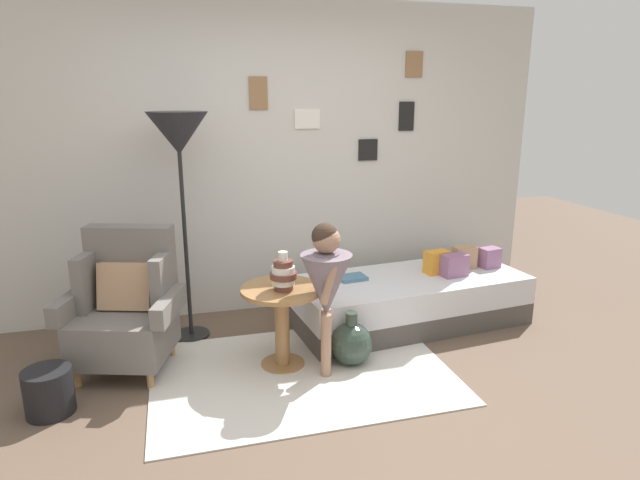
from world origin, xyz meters
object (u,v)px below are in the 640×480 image
(side_table, at_px, (282,311))
(demijohn_near, at_px, (351,343))
(daybed, at_px, (409,300))
(person_child, at_px, (326,281))
(vase_striped, at_px, (283,274))
(armchair, at_px, (126,307))
(floor_lamp, at_px, (179,141))
(book_on_daybed, at_px, (352,278))
(magazine_basket, at_px, (49,391))

(side_table, xyz_separation_m, demijohn_near, (0.47, -0.10, -0.26))
(side_table, bearing_deg, daybed, 21.40)
(side_table, xyz_separation_m, person_child, (0.26, -0.18, 0.26))
(vase_striped, height_order, person_child, person_child)
(armchair, relative_size, floor_lamp, 0.56)
(daybed, height_order, demijohn_near, daybed)
(book_on_daybed, bearing_deg, floor_lamp, 173.59)
(side_table, distance_m, magazine_basket, 1.49)
(floor_lamp, bearing_deg, side_table, -47.81)
(daybed, height_order, vase_striped, vase_striped)
(side_table, height_order, person_child, person_child)
(demijohn_near, bearing_deg, side_table, 167.86)
(armchair, distance_m, daybed, 2.21)
(side_table, bearing_deg, floor_lamp, 132.19)
(person_child, relative_size, demijohn_near, 2.73)
(side_table, bearing_deg, person_child, -34.78)
(armchair, relative_size, magazine_basket, 3.46)
(side_table, relative_size, person_child, 0.55)
(armchair, distance_m, book_on_daybed, 1.73)
(floor_lamp, height_order, book_on_daybed, floor_lamp)
(floor_lamp, height_order, demijohn_near, floor_lamp)
(person_child, distance_m, book_on_daybed, 0.85)
(floor_lamp, relative_size, book_on_daybed, 7.85)
(daybed, distance_m, magazine_basket, 2.70)
(armchair, bearing_deg, floor_lamp, 42.05)
(vase_striped, xyz_separation_m, demijohn_near, (0.46, -0.06, -0.53))
(floor_lamp, bearing_deg, daybed, -6.76)
(armchair, height_order, side_table, armchair)
(side_table, relative_size, vase_striped, 2.18)
(side_table, xyz_separation_m, floor_lamp, (-0.60, 0.66, 1.11))
(person_child, bearing_deg, vase_striped, 151.86)
(person_child, height_order, book_on_daybed, person_child)
(demijohn_near, bearing_deg, armchair, 165.80)
(book_on_daybed, bearing_deg, daybed, -7.71)
(vase_striped, distance_m, book_on_daybed, 0.92)
(demijohn_near, bearing_deg, book_on_daybed, 71.11)
(daybed, relative_size, side_table, 3.41)
(armchair, xyz_separation_m, floor_lamp, (0.43, 0.38, 1.08))
(daybed, bearing_deg, floor_lamp, 173.24)
(side_table, distance_m, demijohn_near, 0.54)
(vase_striped, relative_size, floor_lamp, 0.15)
(daybed, relative_size, book_on_daybed, 8.97)
(demijohn_near, xyz_separation_m, magazine_basket, (-1.92, -0.11, -0.01))
(person_child, xyz_separation_m, demijohn_near, (0.21, 0.08, -0.51))
(side_table, bearing_deg, demijohn_near, -12.14)
(floor_lamp, xyz_separation_m, person_child, (0.86, -0.85, -0.85))
(floor_lamp, relative_size, person_child, 1.64)
(side_table, bearing_deg, book_on_daybed, 37.28)
(side_table, distance_m, vase_striped, 0.28)
(book_on_daybed, relative_size, magazine_basket, 0.79)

